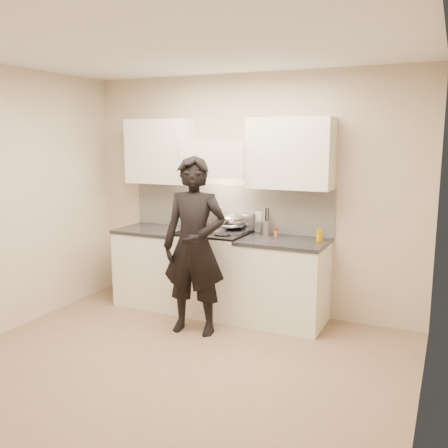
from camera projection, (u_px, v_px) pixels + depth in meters
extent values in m
plane|color=#8C7152|center=(174.00, 367.00, 4.39)|extent=(4.00, 4.00, 0.00)
cube|color=beige|center=(249.00, 194.00, 5.72)|extent=(4.00, 0.04, 2.70)
cube|color=beige|center=(430.00, 235.00, 3.33)|extent=(0.04, 3.50, 2.70)
cube|color=silver|center=(168.00, 48.00, 3.92)|extent=(4.00, 3.50, 0.02)
cube|color=silver|center=(229.00, 207.00, 5.84)|extent=(2.50, 0.02, 0.53)
cube|color=#9E9BA9|center=(224.00, 220.00, 5.85)|extent=(0.76, 0.08, 0.20)
cube|color=white|center=(218.00, 159.00, 5.59)|extent=(0.76, 0.40, 0.40)
cylinder|color=#AFAFAF|center=(211.00, 176.00, 5.46)|extent=(0.66, 0.02, 0.02)
cube|color=white|center=(290.00, 153.00, 5.27)|extent=(0.90, 0.33, 0.75)
cube|color=white|center=(160.00, 151.00, 5.93)|extent=(0.80, 0.33, 0.75)
cube|color=beige|center=(259.00, 217.00, 5.69)|extent=(0.08, 0.01, 0.12)
cube|color=white|center=(214.00, 273.00, 5.71)|extent=(0.76, 0.65, 0.92)
cube|color=black|center=(214.00, 233.00, 5.62)|extent=(0.76, 0.65, 0.02)
cube|color=silver|center=(231.00, 231.00, 5.66)|extent=(0.36, 0.34, 0.01)
cylinder|color=#AFAFAF|center=(202.00, 251.00, 5.39)|extent=(0.62, 0.02, 0.02)
cylinder|color=black|center=(193.00, 232.00, 5.56)|extent=(0.18, 0.18, 0.01)
cylinder|color=black|center=(222.00, 235.00, 5.41)|extent=(0.18, 0.18, 0.01)
cylinder|color=black|center=(205.00, 227.00, 5.83)|extent=(0.18, 0.18, 0.01)
cylinder|color=black|center=(233.00, 230.00, 5.68)|extent=(0.18, 0.18, 0.01)
cube|color=white|center=(283.00, 284.00, 5.37)|extent=(0.90, 0.65, 0.88)
cube|color=black|center=(284.00, 242.00, 5.29)|extent=(0.92, 0.67, 0.04)
cube|color=white|center=(156.00, 267.00, 6.03)|extent=(0.80, 0.65, 0.88)
cube|color=black|center=(155.00, 230.00, 5.95)|extent=(0.82, 0.67, 0.04)
ellipsoid|color=#AFAFAF|center=(232.00, 221.00, 5.67)|extent=(0.35, 0.35, 0.19)
torus|color=#AFAFAF|center=(232.00, 217.00, 5.66)|extent=(0.36, 0.36, 0.02)
ellipsoid|color=beige|center=(232.00, 222.00, 5.67)|extent=(0.20, 0.20, 0.09)
cylinder|color=silver|center=(223.00, 213.00, 5.55)|extent=(0.08, 0.25, 0.19)
cylinder|color=#AFAFAF|center=(192.00, 224.00, 5.56)|extent=(0.25, 0.25, 0.15)
cube|color=#AFAFAF|center=(181.00, 218.00, 5.62)|extent=(0.05, 0.03, 0.01)
cube|color=#AFAFAF|center=(202.00, 220.00, 5.48)|extent=(0.05, 0.03, 0.01)
cylinder|color=#9E9BA9|center=(266.00, 228.00, 5.55)|extent=(0.11, 0.11, 0.16)
cylinder|color=black|center=(268.00, 221.00, 5.53)|extent=(0.01, 0.01, 0.28)
cylinder|color=silver|center=(268.00, 220.00, 5.55)|extent=(0.01, 0.01, 0.28)
cylinder|color=#9E9BA9|center=(266.00, 220.00, 5.56)|extent=(0.01, 0.01, 0.28)
cylinder|color=black|center=(264.00, 220.00, 5.56)|extent=(0.01, 0.01, 0.28)
cylinder|color=#9E9BA9|center=(264.00, 220.00, 5.54)|extent=(0.01, 0.01, 0.28)
cylinder|color=silver|center=(264.00, 221.00, 5.52)|extent=(0.01, 0.01, 0.28)
cylinder|color=black|center=(266.00, 221.00, 5.51)|extent=(0.01, 0.01, 0.28)
cylinder|color=#9E9BA9|center=(267.00, 221.00, 5.52)|extent=(0.01, 0.01, 0.28)
cylinder|color=orange|center=(276.00, 233.00, 5.48)|extent=(0.04, 0.04, 0.07)
cylinder|color=#C40017|center=(276.00, 229.00, 5.47)|extent=(0.04, 0.04, 0.02)
cylinder|color=#B48102|center=(320.00, 235.00, 5.21)|extent=(0.07, 0.07, 0.13)
imported|color=black|center=(194.00, 246.00, 5.04)|extent=(0.72, 0.52, 1.81)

